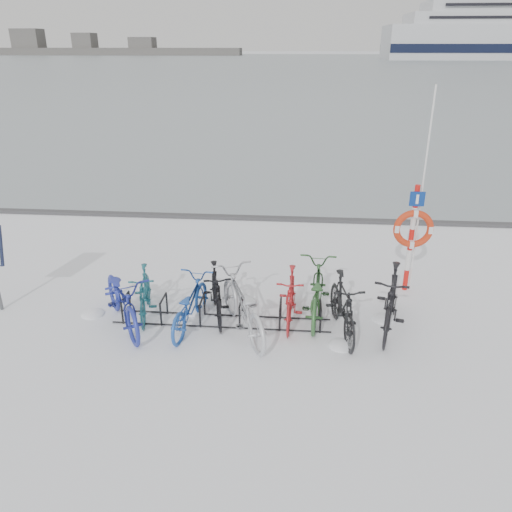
{
  "coord_description": "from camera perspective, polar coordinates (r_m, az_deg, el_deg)",
  "views": [
    {
      "loc": [
        1.34,
        -7.94,
        4.73
      ],
      "look_at": [
        0.58,
        0.6,
        1.09
      ],
      "focal_mm": 35.0,
      "sensor_mm": 36.0,
      "label": 1
    }
  ],
  "objects": [
    {
      "name": "ground",
      "position": [
        9.34,
        -3.92,
        -7.51
      ],
      "size": [
        900.0,
        900.0,
        0.0
      ],
      "primitive_type": "plane",
      "color": "white",
      "rests_on": "ground"
    },
    {
      "name": "ice_sheet",
      "position": [
        163.02,
        4.92,
        21.22
      ],
      "size": [
        400.0,
        298.0,
        0.02
      ],
      "primitive_type": "cube",
      "color": "#939FA6",
      "rests_on": "ground"
    },
    {
      "name": "quay_edge",
      "position": [
        14.67,
        -0.45,
        4.37
      ],
      "size": [
        400.0,
        0.25,
        0.1
      ],
      "primitive_type": "cube",
      "color": "#3F3F42",
      "rests_on": "ground"
    },
    {
      "name": "bike_rack",
      "position": [
        9.25,
        -3.95,
        -6.54
      ],
      "size": [
        4.0,
        0.48,
        0.46
      ],
      "color": "black",
      "rests_on": "ground"
    },
    {
      "name": "lifebuoy_station",
      "position": [
        10.37,
        17.54,
        2.98
      ],
      "size": [
        0.79,
        0.22,
        4.08
      ],
      "color": "red",
      "rests_on": "ground"
    },
    {
      "name": "shoreline",
      "position": [
        294.98,
        -21.16,
        21.17
      ],
      "size": [
        180.0,
        12.0,
        9.5
      ],
      "color": "#484848",
      "rests_on": "ground"
    },
    {
      "name": "bike_0",
      "position": [
        9.3,
        -15.04,
        -4.52
      ],
      "size": [
        1.78,
        2.19,
        1.12
      ],
      "primitive_type": "imported",
      "rotation": [
        0.0,
        0.0,
        0.57
      ],
      "color": "#232F97",
      "rests_on": "ground"
    },
    {
      "name": "bike_1",
      "position": [
        9.58,
        -12.63,
        -3.97
      ],
      "size": [
        0.75,
        1.64,
        0.95
      ],
      "primitive_type": "imported",
      "rotation": [
        0.0,
        0.0,
        0.2
      ],
      "color": "#1B5D69",
      "rests_on": "ground"
    },
    {
      "name": "bike_2",
      "position": [
        9.07,
        -7.64,
        -5.28
      ],
      "size": [
        0.85,
        1.85,
        0.94
      ],
      "primitive_type": "imported",
      "rotation": [
        0.0,
        0.0,
        3.01
      ],
      "color": "#204FAB",
      "rests_on": "ground"
    },
    {
      "name": "bike_3",
      "position": [
        9.32,
        -4.58,
        -4.02
      ],
      "size": [
        0.89,
        1.77,
        1.02
      ],
      "primitive_type": "imported",
      "rotation": [
        0.0,
        0.0,
        0.25
      ],
      "color": "black",
      "rests_on": "ground"
    },
    {
      "name": "bike_4",
      "position": [
        8.77,
        -1.61,
        -5.36
      ],
      "size": [
        1.61,
        2.27,
        1.13
      ],
      "primitive_type": "imported",
      "rotation": [
        0.0,
        0.0,
        3.59
      ],
      "color": "#B8BBC1",
      "rests_on": "ground"
    },
    {
      "name": "bike_5",
      "position": [
        9.18,
        3.99,
        -4.51
      ],
      "size": [
        0.54,
        1.69,
        1.01
      ],
      "primitive_type": "imported",
      "rotation": [
        0.0,
        0.0,
        -0.04
      ],
      "color": "red",
      "rests_on": "ground"
    },
    {
      "name": "bike_6",
      "position": [
        9.39,
        6.86,
        -3.82
      ],
      "size": [
        0.83,
        2.03,
        1.04
      ],
      "primitive_type": "imported",
      "rotation": [
        0.0,
        0.0,
        3.07
      ],
      "color": "#2F5E2E",
      "rests_on": "ground"
    },
    {
      "name": "bike_7",
      "position": [
        8.87,
        9.88,
        -5.5
      ],
      "size": [
        0.79,
        1.88,
        1.1
      ],
      "primitive_type": "imported",
      "rotation": [
        0.0,
        0.0,
        0.15
      ],
      "color": "black",
      "rests_on": "ground"
    },
    {
      "name": "bike_8",
      "position": [
        9.14,
        15.21,
        -4.77
      ],
      "size": [
        1.03,
        2.06,
        1.19
      ],
      "primitive_type": "imported",
      "rotation": [
        0.0,
        0.0,
        -0.25
      ],
      "color": "black",
      "rests_on": "ground"
    },
    {
      "name": "snow_drifts",
      "position": [
        9.4,
        -1.07,
        -7.22
      ],
      "size": [
        5.9,
        1.81,
        0.17
      ],
      "color": "white",
      "rests_on": "ground"
    }
  ]
}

